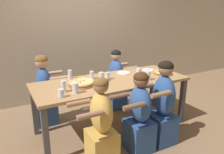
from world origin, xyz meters
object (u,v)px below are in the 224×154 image
at_px(drinking_glass_d, 70,75).
at_px(drinking_glass_h, 148,76).
at_px(pizza_board_second, 82,83).
at_px(drinking_glass_c, 107,76).
at_px(diner_near_midright, 163,107).
at_px(drinking_glass_i, 61,94).
at_px(drinking_glass_e, 101,78).
at_px(diner_far_left, 45,92).
at_px(pizza_board_main, 163,72).
at_px(drinking_glass_f, 63,87).
at_px(empty_plate_b, 124,73).
at_px(drinking_glass_b, 75,89).
at_px(drinking_glass_a, 92,75).
at_px(drinking_glass_g, 139,73).
at_px(diner_near_center, 139,116).
at_px(diner_far_midright, 116,82).
at_px(empty_plate_a, 148,70).
at_px(diner_near_midleft, 101,127).

distance_m(drinking_glass_d, drinking_glass_h, 1.17).
distance_m(pizza_board_second, drinking_glass_d, 0.37).
height_order(drinking_glass_c, diner_near_midright, diner_near_midright).
bearing_deg(drinking_glass_i, drinking_glass_e, 23.49).
bearing_deg(drinking_glass_e, diner_far_left, 135.75).
xyz_separation_m(pizza_board_main, drinking_glass_d, (-1.40, 0.47, 0.03)).
bearing_deg(drinking_glass_f, empty_plate_b, 18.89).
distance_m(pizza_board_second, drinking_glass_b, 0.31).
height_order(pizza_board_main, drinking_glass_f, drinking_glass_f).
relative_size(pizza_board_main, drinking_glass_d, 2.28).
distance_m(pizza_board_second, drinking_glass_a, 0.32).
height_order(pizza_board_main, diner_near_midright, diner_near_midright).
xyz_separation_m(drinking_glass_g, diner_near_center, (-0.39, -0.60, -0.37)).
height_order(drinking_glass_g, diner_near_center, diner_near_center).
bearing_deg(diner_near_midright, empty_plate_b, 4.30).
bearing_deg(diner_far_midright, pizza_board_main, 29.28).
xyz_separation_m(drinking_glass_c, drinking_glass_g, (0.48, -0.12, 0.02)).
distance_m(empty_plate_b, drinking_glass_e, 0.59).
xyz_separation_m(drinking_glass_f, drinking_glass_g, (1.20, 0.07, 0.00)).
bearing_deg(pizza_board_main, diner_far_left, 156.10).
bearing_deg(diner_near_midright, drinking_glass_c, 32.69).
bearing_deg(diner_near_midright, empty_plate_a, -24.88).
relative_size(diner_near_midleft, diner_near_midright, 0.93).
relative_size(drinking_glass_i, diner_near_midright, 0.09).
height_order(pizza_board_second, drinking_glass_a, drinking_glass_a).
bearing_deg(diner_far_midright, drinking_glass_b, -50.18).
bearing_deg(drinking_glass_c, drinking_glass_a, 142.38).
bearing_deg(pizza_board_main, drinking_glass_h, -161.02).
distance_m(drinking_glass_f, diner_near_midleft, 0.70).
bearing_deg(drinking_glass_g, drinking_glass_h, -74.78).
distance_m(empty_plate_a, drinking_glass_a, 1.05).
xyz_separation_m(empty_plate_a, diner_far_midright, (-0.38, 0.46, -0.30)).
relative_size(empty_plate_a, drinking_glass_g, 1.42).
bearing_deg(drinking_glass_h, drinking_glass_f, 175.12).
distance_m(empty_plate_a, diner_near_midright, 0.99).
relative_size(diner_far_left, diner_near_center, 1.06).
distance_m(empty_plate_b, drinking_glass_g, 0.33).
height_order(drinking_glass_a, diner_near_center, diner_near_center).
distance_m(empty_plate_b, drinking_glass_a, 0.59).
xyz_separation_m(diner_near_midright, diner_far_midright, (0.02, 1.32, -0.04)).
height_order(drinking_glass_c, drinking_glass_e, drinking_glass_e).
distance_m(pizza_board_main, drinking_glass_h, 0.42).
bearing_deg(empty_plate_a, diner_near_midleft, -146.80).
bearing_deg(diner_near_center, diner_far_left, 34.19).
bearing_deg(diner_far_midright, drinking_glass_e, -42.78).
height_order(empty_plate_a, drinking_glass_d, drinking_glass_d).
relative_size(empty_plate_b, drinking_glass_c, 1.88).
distance_m(drinking_glass_d, drinking_glass_i, 0.73).
relative_size(drinking_glass_b, drinking_glass_d, 1.00).
xyz_separation_m(drinking_glass_h, drinking_glass_i, (-1.33, -0.06, -0.01)).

